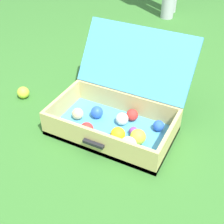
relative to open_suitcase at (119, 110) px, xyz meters
name	(u,v)px	position (x,y,z in m)	size (l,w,h in m)	color
ground_plane	(116,141)	(0.04, -0.12, -0.11)	(16.00, 16.00, 0.00)	#336B28
open_suitcase	(119,110)	(0.00, 0.00, 0.00)	(0.64, 0.60, 0.45)	#4799C6
stray_ball_on_grass	(23,93)	(-0.64, -0.03, -0.07)	(0.07, 0.07, 0.07)	#CCDB38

